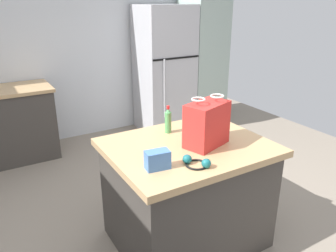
# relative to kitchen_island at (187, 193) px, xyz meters

# --- Properties ---
(ground) EXTENTS (6.43, 6.43, 0.00)m
(ground) POSITION_rel_kitchen_island_xyz_m (-0.10, 0.09, -0.44)
(ground) COLOR gray
(back_wall) EXTENTS (5.36, 0.13, 2.62)m
(back_wall) POSITION_rel_kitchen_island_xyz_m (-0.12, 2.76, 0.87)
(back_wall) COLOR silver
(back_wall) RESTS_ON ground
(kitchen_island) EXTENTS (1.20, 0.97, 0.87)m
(kitchen_island) POSITION_rel_kitchen_island_xyz_m (0.00, 0.00, 0.00)
(kitchen_island) COLOR #423D38
(kitchen_island) RESTS_ON ground
(refrigerator) EXTENTS (0.76, 0.70, 1.84)m
(refrigerator) POSITION_rel_kitchen_island_xyz_m (1.15, 2.35, 0.48)
(refrigerator) COLOR #B7B7BC
(refrigerator) RESTS_ON ground
(tall_cabinet) EXTENTS (0.58, 0.63, 2.00)m
(tall_cabinet) POSITION_rel_kitchen_island_xyz_m (1.84, 2.35, 0.56)
(tall_cabinet) COLOR #9EB2A8
(tall_cabinet) RESTS_ON ground
(shopping_bag) EXTENTS (0.38, 0.29, 0.38)m
(shopping_bag) POSITION_rel_kitchen_island_xyz_m (0.11, -0.08, 0.60)
(shopping_bag) COLOR red
(shopping_bag) RESTS_ON kitchen_island
(small_box) EXTENTS (0.17, 0.11, 0.12)m
(small_box) POSITION_rel_kitchen_island_xyz_m (-0.39, -0.22, 0.49)
(small_box) COLOR #4775B7
(small_box) RESTS_ON kitchen_island
(bottle) EXTENTS (0.05, 0.05, 0.23)m
(bottle) POSITION_rel_kitchen_island_xyz_m (-0.01, 0.29, 0.54)
(bottle) COLOR #4C9956
(bottle) RESTS_ON kitchen_island
(ear_defenders) EXTENTS (0.21, 0.21, 0.06)m
(ear_defenders) POSITION_rel_kitchen_island_xyz_m (-0.14, -0.31, 0.45)
(ear_defenders) COLOR black
(ear_defenders) RESTS_ON kitchen_island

